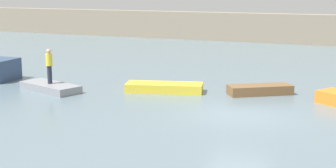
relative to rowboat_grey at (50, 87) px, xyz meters
The scene contains 6 objects.
ground_plane 9.65m from the rowboat_grey, ahead, with size 120.00×120.00×0.00m, color slate.
embankment_wall 26.95m from the rowboat_grey, 69.06° to the left, with size 80.00×1.20×2.59m, color gray.
rowboat_grey is the anchor object (origin of this frame).
rowboat_yellow 5.51m from the rowboat_grey, 21.35° to the left, with size 3.64×1.21×0.42m, color gold.
rowboat_brown 10.00m from the rowboat_grey, 18.99° to the left, with size 2.97×0.99×0.44m, color brown.
person_yellow_shirt 1.11m from the rowboat_grey, 90.00° to the left, with size 0.32×0.32×1.68m.
Camera 1 is at (5.15, -18.65, 4.97)m, focal length 53.77 mm.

